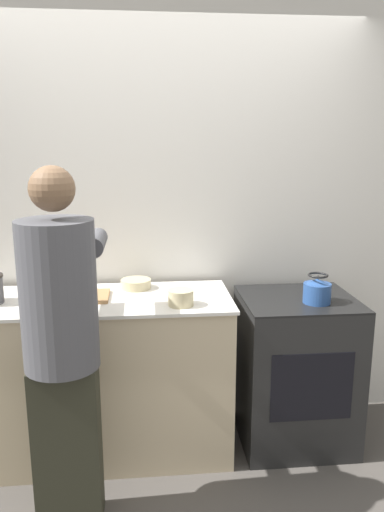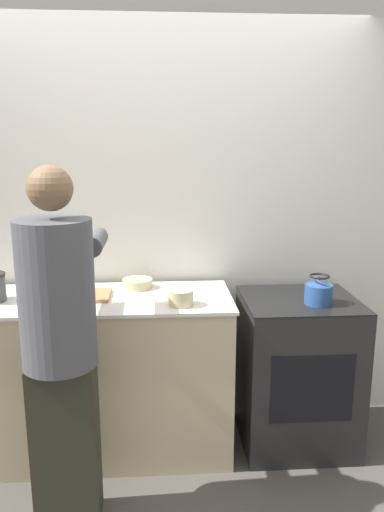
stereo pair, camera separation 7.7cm
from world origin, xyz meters
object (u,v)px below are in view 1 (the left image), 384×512
Objects in this scene: bowl_prep at (181,298)px; kettle at (317,291)px; oven at (295,370)px; person at (62,340)px; knife at (68,293)px; cutting_board at (76,297)px.

kettle is at bearing 5.56° from bowl_prep.
kettle is (0.07, -0.10, 0.52)m from oven.
bowl_prep is at bearing 33.49° from person.
cutting_board is at bearing -27.78° from knife.
bowl_prep is at bearing -174.44° from kettle.
person reaches higher than kettle.
bowl_prep is (0.57, 0.37, 0.06)m from person.
kettle is (1.39, -0.13, 0.01)m from knife.
bowl_prep is at bearing -166.18° from oven.
kettle is at bearing 18.57° from person.
kettle reaches higher than knife.
oven is 0.89m from bowl_prep.
person is 1.41m from kettle.
knife is (-0.05, 0.03, 0.01)m from cutting_board.
person is 8.27× the size of knife.
person reaches higher than oven.
knife is at bearing 95.17° from person.
knife is 0.65m from bowl_prep.
bowl_prep reaches higher than cutting_board.
kettle is 0.77m from bowl_prep.
kettle reaches higher than oven.
person reaches higher than cutting_board.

